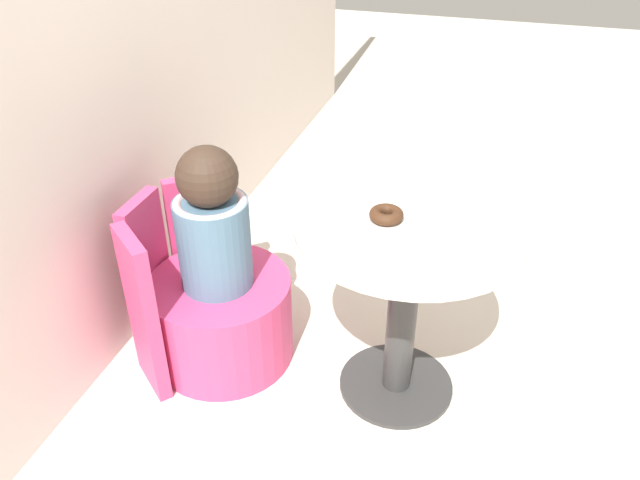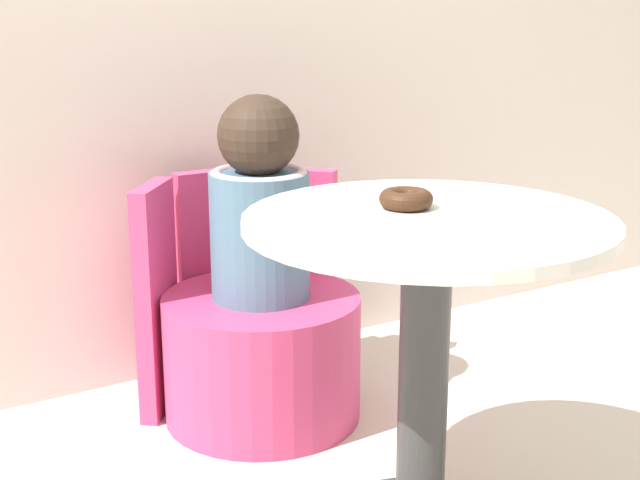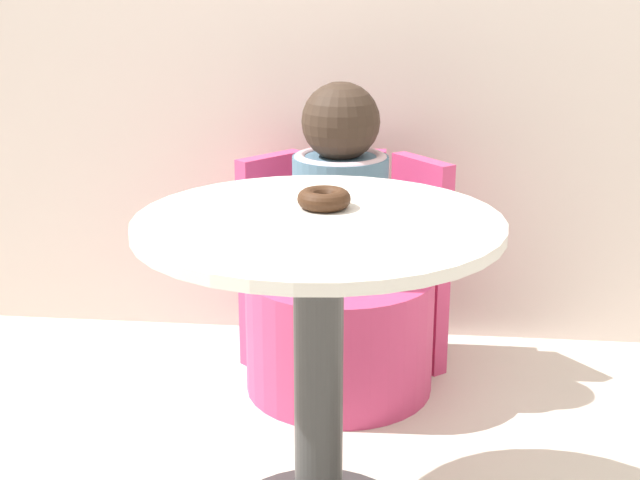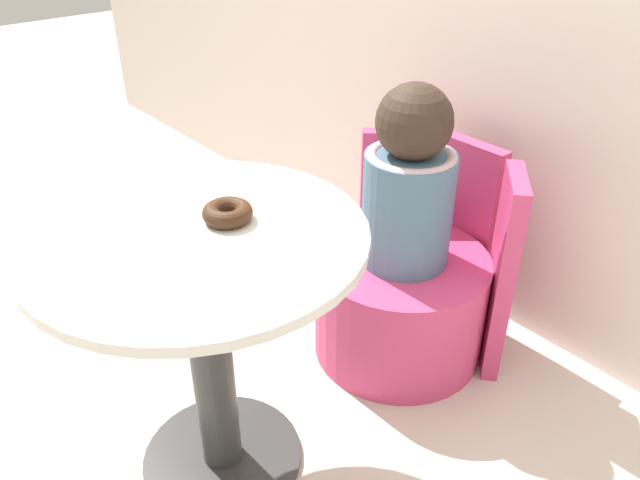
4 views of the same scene
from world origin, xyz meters
The scene contains 5 objects.
round_table centered at (-0.07, -0.02, 0.51)m, with size 0.75×0.75×0.72m.
tub_chair centered at (-0.09, 0.68, 0.18)m, with size 0.55×0.55×0.35m.
booth_backrest centered at (-0.09, 0.91, 0.33)m, with size 0.65×0.24×0.66m.
child_figure centered at (-0.09, 0.68, 0.61)m, with size 0.27×0.27×0.55m.
donut centered at (-0.07, 0.06, 0.74)m, with size 0.11×0.11×0.04m.
Camera 3 is at (0.11, -1.72, 1.22)m, focal length 50.00 mm.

